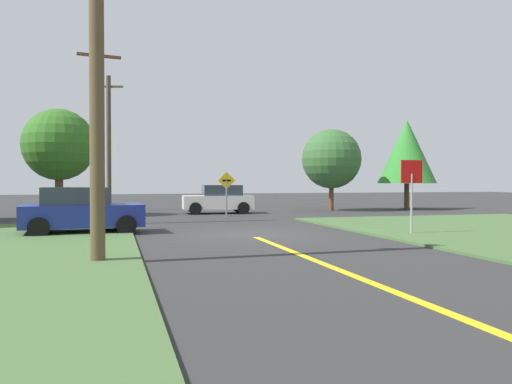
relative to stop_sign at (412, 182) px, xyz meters
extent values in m
plane|color=#303030|center=(-5.24, 1.75, -1.80)|extent=(120.00, 120.00, 0.00)
cube|color=yellow|center=(-5.24, -6.25, -1.79)|extent=(0.20, 14.00, 0.01)
cylinder|color=#9EA0A8|center=(0.00, 0.00, -0.76)|extent=(0.07, 0.07, 2.08)
cube|color=red|center=(0.00, 0.00, 0.36)|extent=(0.78, 0.09, 0.78)
cube|color=navy|center=(-10.75, 3.47, -1.16)|extent=(4.19, 2.31, 0.76)
cube|color=#2D3842|center=(-10.99, 3.45, -0.48)|extent=(2.36, 1.92, 0.60)
cylinder|color=black|center=(-9.47, 4.55, -1.46)|extent=(0.70, 0.28, 0.68)
cylinder|color=black|center=(-9.30, 2.63, -1.46)|extent=(0.70, 0.28, 0.68)
cylinder|color=black|center=(-12.20, 4.31, -1.46)|extent=(0.70, 0.28, 0.68)
cylinder|color=black|center=(-12.03, 2.39, -1.46)|extent=(0.70, 0.28, 0.68)
cube|color=white|center=(-4.02, 13.47, -1.16)|extent=(4.04, 2.10, 0.76)
cube|color=#2D3842|center=(-3.77, 13.46, -0.48)|extent=(2.26, 1.77, 0.60)
cylinder|color=black|center=(-5.41, 12.65, -1.46)|extent=(0.69, 0.26, 0.68)
cylinder|color=black|center=(-5.29, 14.46, -1.46)|extent=(0.69, 0.26, 0.68)
cylinder|color=black|center=(-2.75, 12.48, -1.46)|extent=(0.69, 0.26, 0.68)
cylinder|color=black|center=(-2.63, 14.29, -1.46)|extent=(0.69, 0.26, 0.68)
cylinder|color=brown|center=(-10.03, -3.44, 2.71)|extent=(0.32, 0.32, 9.02)
cylinder|color=brown|center=(-10.27, 7.37, 2.07)|extent=(0.30, 0.30, 7.73)
cube|color=brown|center=(-10.27, 7.37, 5.32)|extent=(1.79, 0.42, 0.12)
cylinder|color=brown|center=(-10.02, 18.18, 2.42)|extent=(0.29, 0.29, 8.43)
cube|color=brown|center=(-10.02, 18.18, 5.96)|extent=(1.76, 0.61, 0.12)
cylinder|color=slate|center=(-4.11, 10.61, -0.86)|extent=(0.08, 0.08, 1.87)
cube|color=yellow|center=(-4.11, 10.61, 0.08)|extent=(0.91, 0.03, 0.91)
cube|color=black|center=(-4.11, 10.61, 0.08)|extent=(0.45, 0.04, 0.10)
cylinder|color=brown|center=(3.38, 14.35, -0.92)|extent=(0.29, 0.29, 1.75)
sphere|color=#356531|center=(3.38, 14.35, 1.44)|extent=(3.71, 3.71, 3.71)
cylinder|color=brown|center=(8.74, 14.42, -0.94)|extent=(0.31, 0.31, 1.71)
cone|color=#31882F|center=(8.74, 14.42, 1.99)|extent=(3.78, 3.78, 4.15)
cylinder|color=brown|center=(-12.48, 13.29, -0.67)|extent=(0.41, 0.41, 2.25)
sphere|color=#2F691F|center=(-12.48, 13.29, 1.95)|extent=(3.74, 3.74, 3.74)
camera|label=1|loc=(-9.66, -15.30, 0.02)|focal=36.04mm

